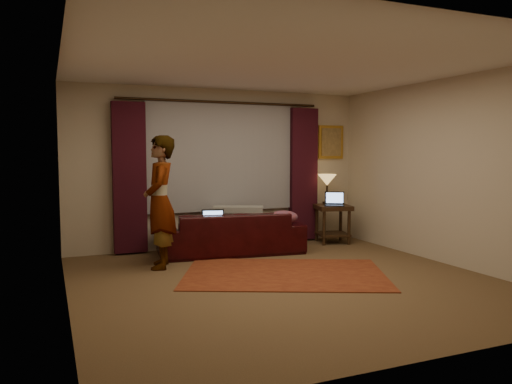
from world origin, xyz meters
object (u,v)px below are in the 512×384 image
Objects in this scene: tiffany_lamp at (327,189)px; person at (160,202)px; laptop_sofa at (213,219)px; end_table at (333,224)px; laptop_table at (334,199)px; sofa at (231,225)px.

person is (-3.13, -0.88, -0.02)m from tiffany_lamp.
laptop_sofa is 1.03m from person.
person is at bearing -167.36° from end_table.
end_table is at bearing -84.93° from tiffany_lamp.
tiffany_lamp is 0.33m from laptop_table.
sofa is 1.95m from end_table.
person is at bearing -138.41° from laptop_table.
tiffany_lamp is at bearing 95.07° from end_table.
laptop_table reaches higher than end_table.
sofa is 1.92m from laptop_table.
end_table is (2.26, 0.29, -0.24)m from laptop_sofa.
person reaches higher than sofa.
person is at bearing -164.27° from tiffany_lamp.
laptop_table is (2.22, 0.17, 0.21)m from laptop_sofa.
end_table is at bearing 101.19° from laptop_table.
sofa is 3.37× the size of end_table.
person is (-0.88, -0.42, 0.33)m from laptop_sofa.
tiffany_lamp reaches higher than end_table.
sofa reaches higher than laptop_sofa.
person is (-3.14, -0.70, 0.57)m from end_table.
laptop_table reaches higher than sofa.
laptop_table is at bearing -95.16° from tiffany_lamp.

